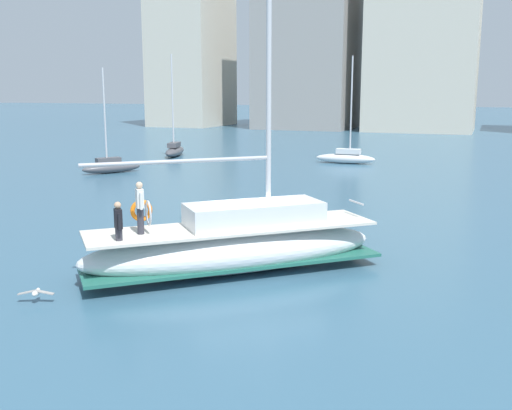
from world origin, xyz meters
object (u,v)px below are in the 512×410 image
(moored_sloop_far, at_px, (346,156))
(seagull, at_px, (36,293))
(main_sailboat, at_px, (235,243))
(moored_catamaran, at_px, (111,166))
(moored_sloop_near, at_px, (175,150))

(moored_sloop_far, relative_size, seagull, 8.66)
(main_sailboat, bearing_deg, moored_catamaran, 133.71)
(moored_sloop_near, bearing_deg, moored_sloop_far, 1.00)
(seagull, bearing_deg, moored_sloop_near, 113.16)
(main_sailboat, bearing_deg, seagull, -130.27)
(moored_sloop_near, bearing_deg, moored_catamaran, -84.21)
(moored_sloop_far, height_order, seagull, moored_sloop_far)
(main_sailboat, bearing_deg, moored_sloop_near, 122.19)
(moored_sloop_near, height_order, moored_sloop_far, moored_sloop_near)
(moored_sloop_near, relative_size, moored_catamaran, 1.21)
(moored_catamaran, bearing_deg, moored_sloop_near, 95.79)
(main_sailboat, relative_size, moored_catamaran, 1.89)
(main_sailboat, height_order, moored_sloop_near, main_sailboat)
(main_sailboat, distance_m, seagull, 6.07)
(seagull, bearing_deg, moored_sloop_far, 88.78)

